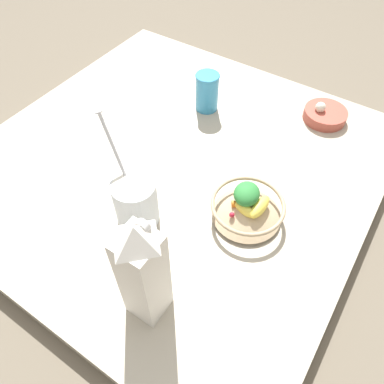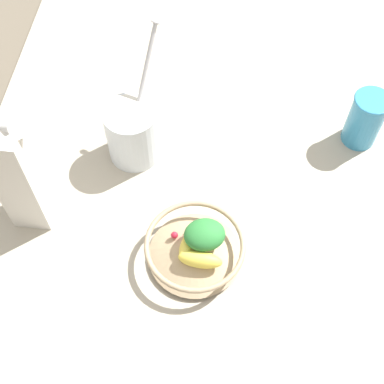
{
  "view_description": "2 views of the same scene",
  "coord_description": "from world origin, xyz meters",
  "views": [
    {
      "loc": [
        -0.46,
        0.6,
        0.82
      ],
      "look_at": [
        -0.15,
        0.13,
        0.13
      ],
      "focal_mm": 35.0,
      "sensor_mm": 36.0,
      "label": 1
    },
    {
      "loc": [
        -0.68,
        0.03,
        0.96
      ],
      "look_at": [
        -0.16,
        0.09,
        0.1
      ],
      "focal_mm": 50.0,
      "sensor_mm": 36.0,
      "label": 2
    }
  ],
  "objects": [
    {
      "name": "countertop",
      "position": [
        0.0,
        0.0,
        0.02
      ],
      "size": [
        1.08,
        1.08,
        0.05
      ],
      "color": "#B2A893",
      "rests_on": "ground_plane"
    },
    {
      "name": "garlic_bowl",
      "position": [
        -0.29,
        -0.4,
        0.07
      ],
      "size": [
        0.13,
        0.13,
        0.06
      ],
      "color": "#B24C3D",
      "rests_on": "countertop"
    },
    {
      "name": "drinking_cup",
      "position": [
        0.05,
        -0.25,
        0.11
      ],
      "size": [
        0.08,
        0.08,
        0.12
      ],
      "color": "#3893C6",
      "rests_on": "countertop"
    },
    {
      "name": "fruit_bowl",
      "position": [
        -0.27,
        0.07,
        0.08
      ],
      "size": [
        0.18,
        0.18,
        0.09
      ],
      "color": "tan",
      "rests_on": "countertop"
    },
    {
      "name": "yogurt_tub",
      "position": [
        -0.04,
        0.22,
        0.12
      ],
      "size": [
        0.17,
        0.11,
        0.26
      ],
      "color": "silver",
      "rests_on": "countertop"
    },
    {
      "name": "ground_plane",
      "position": [
        0.0,
        0.0,
        0.0
      ],
      "size": [
        6.0,
        6.0,
        0.0
      ],
      "primitive_type": "plane",
      "color": "#665B4C"
    },
    {
      "name": "milk_carton",
      "position": [
        -0.21,
        0.38,
        0.2
      ],
      "size": [
        0.07,
        0.07,
        0.29
      ],
      "color": "silver",
      "rests_on": "countertop"
    }
  ]
}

